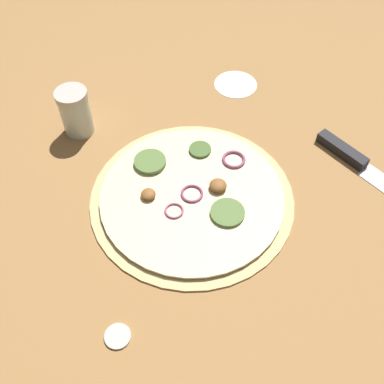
% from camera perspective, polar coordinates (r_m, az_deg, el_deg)
% --- Properties ---
extents(ground_plane, '(3.00, 3.00, 0.00)m').
position_cam_1_polar(ground_plane, '(0.71, 0.00, -0.82)').
color(ground_plane, '#9E703F').
extents(pizza, '(0.32, 0.32, 0.02)m').
position_cam_1_polar(pizza, '(0.71, -0.01, -0.42)').
color(pizza, '#D6B77A').
rests_on(pizza, ground_plane).
extents(knife, '(0.07, 0.27, 0.02)m').
position_cam_1_polar(knife, '(0.80, 20.70, 3.29)').
color(knife, silver).
rests_on(knife, ground_plane).
extents(spice_jar, '(0.05, 0.05, 0.09)m').
position_cam_1_polar(spice_jar, '(0.81, -14.59, 9.83)').
color(spice_jar, silver).
rests_on(spice_jar, ground_plane).
extents(loose_cap, '(0.03, 0.03, 0.01)m').
position_cam_1_polar(loose_cap, '(0.61, -9.45, -17.56)').
color(loose_cap, beige).
rests_on(loose_cap, ground_plane).
extents(flour_patch, '(0.08, 0.08, 0.00)m').
position_cam_1_polar(flour_patch, '(0.92, 5.56, 13.47)').
color(flour_patch, white).
rests_on(flour_patch, ground_plane).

